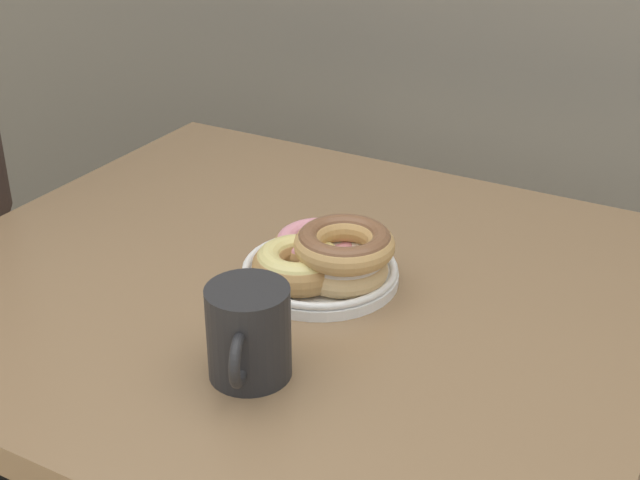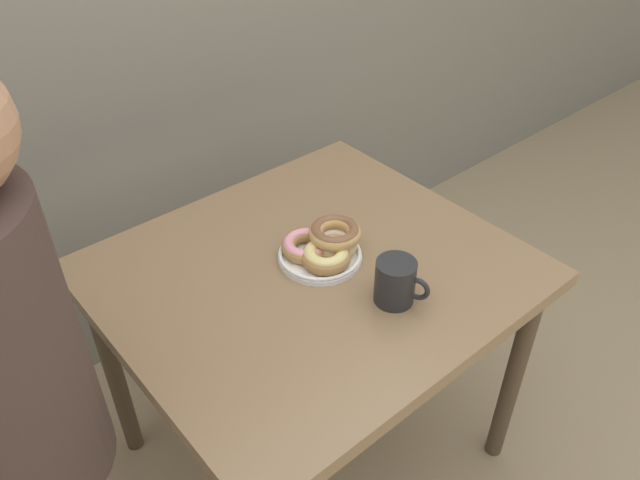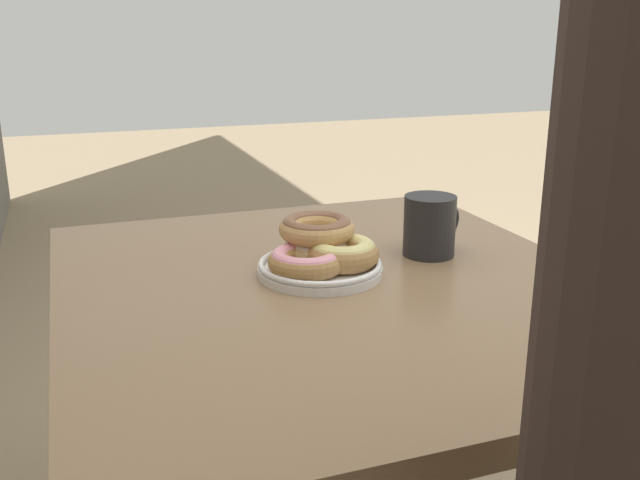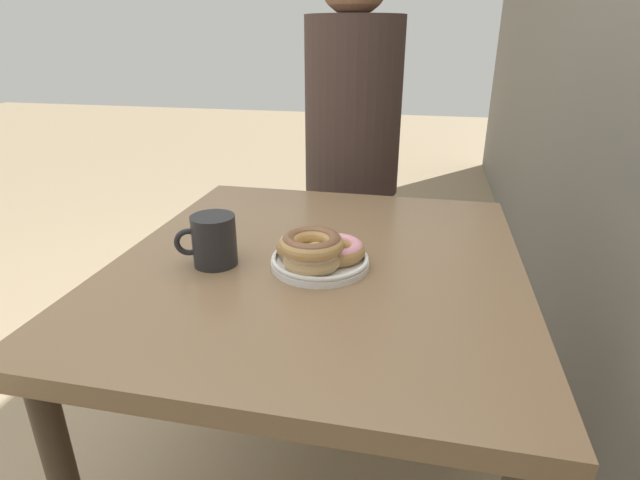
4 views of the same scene
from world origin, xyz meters
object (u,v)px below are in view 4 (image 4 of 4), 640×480
object	(u,v)px
dining_table	(318,292)
person_figure	(352,161)
donut_plate	(317,251)
coffee_mug	(213,240)

from	to	relation	value
dining_table	person_figure	size ratio (longest dim) A/B	0.66
dining_table	donut_plate	distance (m)	0.13
donut_plate	coffee_mug	xyz separation A→B (m)	(0.03, -0.22, 0.02)
person_figure	donut_plate	bearing A→B (deg)	3.24
donut_plate	coffee_mug	size ratio (longest dim) A/B	1.83
donut_plate	coffee_mug	world-z (taller)	coffee_mug
dining_table	donut_plate	world-z (taller)	donut_plate
donut_plate	person_figure	size ratio (longest dim) A/B	0.16
donut_plate	coffee_mug	bearing A→B (deg)	-83.12
coffee_mug	person_figure	xyz separation A→B (m)	(-0.81, 0.17, -0.01)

